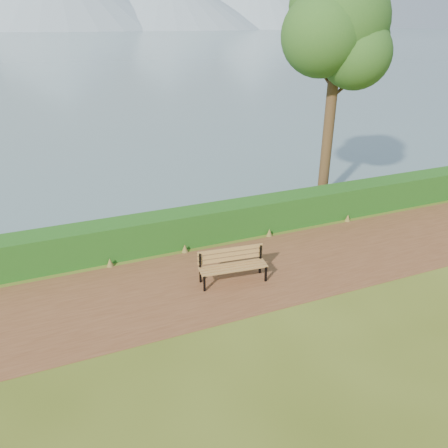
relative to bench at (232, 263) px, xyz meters
name	(u,v)px	position (x,y,z in m)	size (l,w,h in m)	color
ground	(251,280)	(0.44, -0.18, -0.49)	(140.00, 140.00, 0.00)	#435117
path	(246,274)	(0.44, 0.12, -0.49)	(40.00, 3.40, 0.01)	brown
hedge	(214,223)	(0.44, 2.42, 0.01)	(32.00, 0.85, 1.00)	#174A15
water	(38,34)	(0.44, 259.82, -0.49)	(700.00, 510.00, 0.00)	#496775
bench	(232,263)	(0.00, 0.00, 0.00)	(1.75, 0.68, 0.85)	black
tree	(339,29)	(5.17, 3.73, 5.29)	(3.96, 3.24, 7.77)	#3B2718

